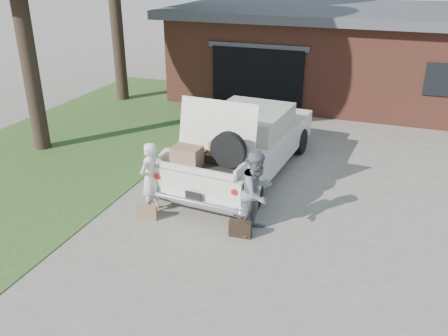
% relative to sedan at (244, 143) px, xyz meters
% --- Properties ---
extents(ground, '(90.00, 90.00, 0.00)m').
position_rel_sedan_xyz_m(ground, '(0.31, -2.84, -0.80)').
color(ground, gray).
rests_on(ground, ground).
extents(grass_strip, '(6.00, 16.00, 0.02)m').
position_rel_sedan_xyz_m(grass_strip, '(-5.19, 0.16, -0.79)').
color(grass_strip, '#2D4C1E').
rests_on(grass_strip, ground).
extents(house, '(12.80, 7.80, 3.30)m').
position_rel_sedan_xyz_m(house, '(1.29, 8.64, 0.87)').
color(house, brown).
rests_on(house, ground).
extents(sedan, '(2.49, 5.57, 2.24)m').
position_rel_sedan_xyz_m(sedan, '(0.00, 0.00, 0.00)').
color(sedan, white).
rests_on(sedan, ground).
extents(woman_left, '(0.42, 0.60, 1.55)m').
position_rel_sedan_xyz_m(woman_left, '(-1.21, -2.55, -0.03)').
color(woman_left, silver).
rests_on(woman_left, ground).
extents(woman_right, '(0.91, 1.01, 1.69)m').
position_rel_sedan_xyz_m(woman_right, '(1.10, -2.57, 0.05)').
color(woman_right, slate).
rests_on(woman_right, ground).
extents(suitcase_left, '(0.42, 0.22, 0.31)m').
position_rel_sedan_xyz_m(suitcase_left, '(-1.13, -2.91, -0.65)').
color(suitcase_left, '#9B6F4E').
rests_on(suitcase_left, ground).
extents(suitcase_right, '(0.45, 0.16, 0.34)m').
position_rel_sedan_xyz_m(suitcase_right, '(0.88, -2.88, -0.63)').
color(suitcase_right, black).
rests_on(suitcase_right, ground).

